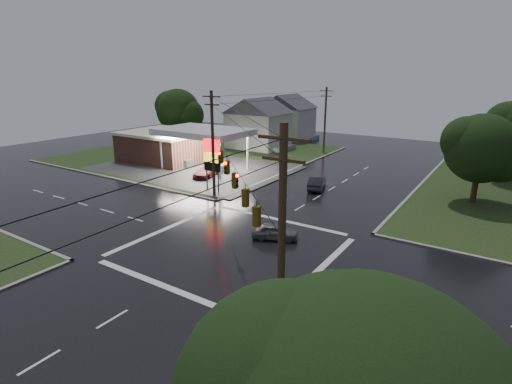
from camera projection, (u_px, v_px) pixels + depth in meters
The scene contains 15 objects.
ground at pixel (233, 247), 30.30m from camera, with size 120.00×120.00×0.00m, color black.
grass_nw at pixel (199, 154), 64.74m from camera, with size 36.00×36.00×0.08m, color black.
gas_station at pixel (172, 144), 58.80m from camera, with size 26.20×18.00×5.60m.
pylon_sign at pixel (212, 156), 43.06m from camera, with size 2.00×0.35×6.00m.
utility_pole_nw at pixel (213, 143), 41.24m from camera, with size 2.20×0.32×11.00m.
utility_pole_se at pixel (281, 254), 16.05m from camera, with size 2.20×0.32×11.00m.
utility_pole_n at pixel (325, 119), 64.15m from camera, with size 2.20×0.32×10.50m.
traffic_signals at pixel (232, 164), 28.40m from camera, with size 26.87×26.87×1.47m.
house_near at pixel (259, 122), 68.85m from camera, with size 11.05×8.48×8.60m.
house_far at pixel (287, 116), 78.99m from camera, with size 11.05×8.48×8.60m.
tree_nw_behind at pixel (179, 111), 70.28m from camera, with size 8.93×7.60×10.00m.
tree_ne_near at pixel (483, 149), 38.90m from camera, with size 7.99×6.80×8.98m.
car_north at pixel (317, 182), 45.22m from camera, with size 1.58×4.52×1.49m, color #22262B.
car_crossing at pixel (275, 231), 31.64m from camera, with size 1.47×3.66×1.25m, color slate.
car_pump at pixel (207, 171), 50.37m from camera, with size 2.01×4.94×1.43m, color maroon.
Camera 1 is at (16.66, -22.32, 12.76)m, focal length 28.00 mm.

